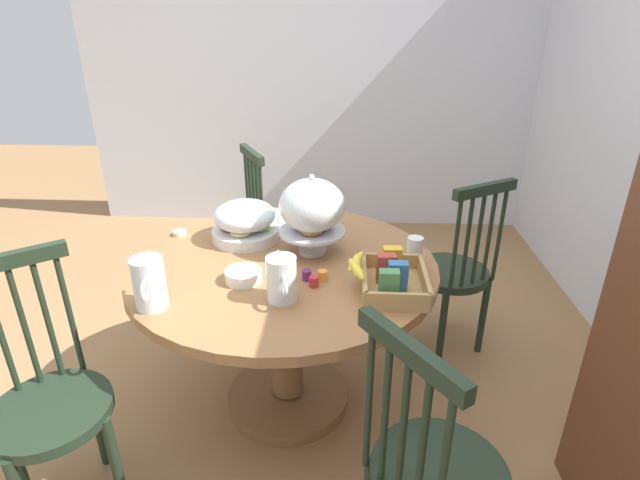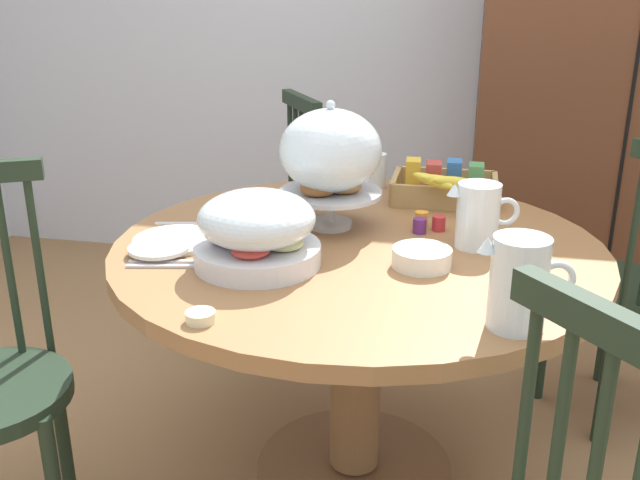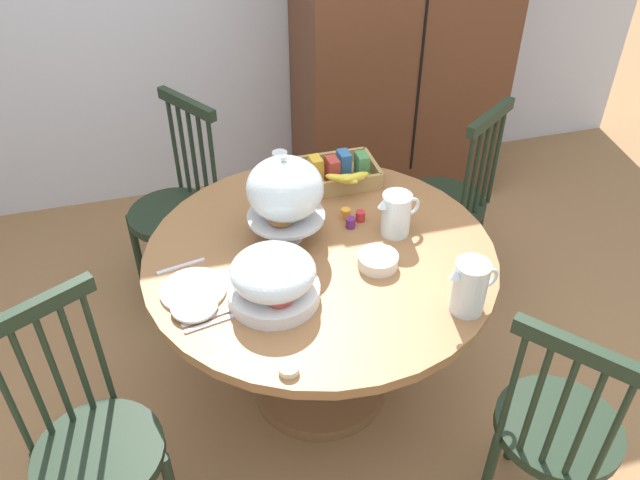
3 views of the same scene
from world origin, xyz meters
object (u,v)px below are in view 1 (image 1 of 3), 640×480
object	(u,v)px
windsor_chair_facing_door	(235,239)
cereal_bowl	(243,275)
windsor_chair_by_cabinet	(452,274)
china_plate_large	(277,218)
drinking_glass	(415,250)
butter_dish	(180,233)
china_plate_small	(259,215)
fruit_platter_covered	(245,222)
pastry_stand_with_dome	(312,208)
windsor_chair_near_window	(433,477)
dining_table	(285,303)
orange_juice_pitcher	(150,285)
windsor_chair_far_side	(49,407)
cereal_basket	(389,277)
milk_pitcher	(282,281)

from	to	relation	value
windsor_chair_facing_door	cereal_bowl	size ratio (longest dim) A/B	6.96
windsor_chair_by_cabinet	china_plate_large	distance (m)	0.94
drinking_glass	butter_dish	bearing A→B (deg)	-101.55
china_plate_small	butter_dish	xyz separation A→B (m)	(0.23, -0.33, -0.01)
fruit_platter_covered	pastry_stand_with_dome	bearing A→B (deg)	69.61
windsor_chair_near_window	windsor_chair_facing_door	size ratio (longest dim) A/B	1.00
dining_table	drinking_glass	bearing A→B (deg)	92.44
windsor_chair_by_cabinet	cereal_bowl	distance (m)	1.17
fruit_platter_covered	orange_juice_pitcher	size ratio (longest dim) A/B	1.56
windsor_chair_facing_door	fruit_platter_covered	size ratio (longest dim) A/B	3.25
cereal_bowl	pastry_stand_with_dome	bearing A→B (deg)	137.71
windsor_chair_far_side	butter_dish	bearing A→B (deg)	164.28
fruit_platter_covered	cereal_basket	world-z (taller)	fruit_platter_covered
dining_table	orange_juice_pitcher	size ratio (longest dim) A/B	6.53
windsor_chair_by_cabinet	fruit_platter_covered	size ratio (longest dim) A/B	3.25
windsor_chair_by_cabinet	windsor_chair_far_side	distance (m)	1.85
windsor_chair_far_side	china_plate_large	size ratio (longest dim) A/B	4.43
windsor_chair_far_side	cereal_bowl	world-z (taller)	windsor_chair_far_side
fruit_platter_covered	china_plate_small	size ratio (longest dim) A/B	2.00
windsor_chair_by_cabinet	pastry_stand_with_dome	bearing A→B (deg)	-61.79
cereal_basket	cereal_bowl	size ratio (longest dim) A/B	2.26
windsor_chair_facing_door	fruit_platter_covered	bearing A→B (deg)	18.69
windsor_chair_facing_door	windsor_chair_far_side	bearing A→B (deg)	-13.17
orange_juice_pitcher	windsor_chair_facing_door	bearing A→B (deg)	-179.99
china_plate_small	cereal_bowl	distance (m)	0.64
orange_juice_pitcher	fruit_platter_covered	bearing A→B (deg)	160.02
fruit_platter_covered	cereal_basket	xyz separation A→B (m)	(0.41, 0.61, -0.04)
cereal_basket	dining_table	bearing A→B (deg)	-115.55
windsor_chair_near_window	windsor_chair_facing_door	world-z (taller)	same
orange_juice_pitcher	cereal_basket	size ratio (longest dim) A/B	0.61
windsor_chair_by_cabinet	pastry_stand_with_dome	distance (m)	0.92
dining_table	cereal_basket	world-z (taller)	cereal_basket
china_plate_small	dining_table	bearing A→B (deg)	21.29
dining_table	windsor_chair_far_side	world-z (taller)	windsor_chair_far_side
windsor_chair_far_side	milk_pitcher	world-z (taller)	windsor_chair_far_side
drinking_glass	windsor_chair_by_cabinet	bearing A→B (deg)	148.60
pastry_stand_with_dome	drinking_glass	size ratio (longest dim) A/B	3.13
fruit_platter_covered	dining_table	bearing A→B (deg)	43.22
orange_juice_pitcher	china_plate_small	size ratio (longest dim) A/B	1.28
windsor_chair_facing_door	china_plate_large	distance (m)	0.57
windsor_chair_near_window	fruit_platter_covered	size ratio (longest dim) A/B	3.25
cereal_basket	china_plate_small	size ratio (longest dim) A/B	2.11
dining_table	china_plate_large	xyz separation A→B (m)	(-0.46, -0.09, 0.21)
windsor_chair_by_cabinet	cereal_bowl	xyz separation A→B (m)	(0.64, -0.93, 0.31)
windsor_chair_near_window	cereal_basket	distance (m)	0.67
windsor_chair_near_window	windsor_chair_far_side	distance (m)	1.27
windsor_chair_far_side	china_plate_large	world-z (taller)	windsor_chair_far_side
cereal_bowl	butter_dish	distance (m)	0.56
fruit_platter_covered	windsor_chair_far_side	bearing A→B (deg)	-34.78
dining_table	fruit_platter_covered	size ratio (longest dim) A/B	4.19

